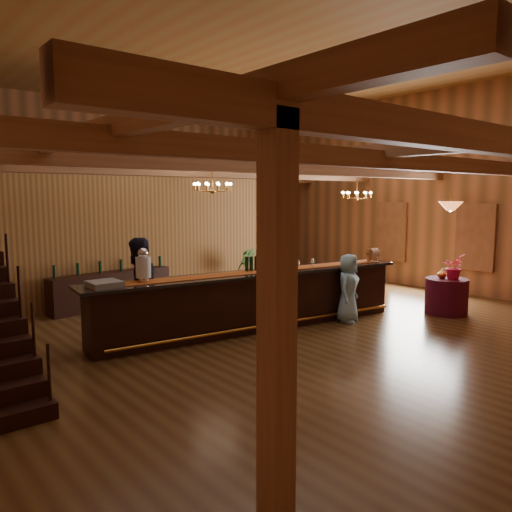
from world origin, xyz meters
TOP-DOWN VIEW (x-y plane):
  - floor at (0.00, 0.00)m, footprint 14.00×14.00m
  - ceiling at (0.00, 0.00)m, footprint 14.00×14.00m
  - wall_back at (0.00, 7.00)m, footprint 12.00×0.10m
  - wall_right at (6.00, 0.00)m, footprint 0.10×14.00m
  - beam_grid at (0.00, 0.51)m, footprint 11.90×13.90m
  - support_posts at (0.00, -0.50)m, footprint 9.20×10.20m
  - partition_wall at (-0.50, 3.50)m, footprint 9.00×0.18m
  - window_right_front at (5.95, -1.60)m, footprint 0.12×1.05m
  - window_right_back at (5.95, 1.00)m, footprint 0.12×1.05m
  - backroom_boxes at (-0.29, 5.50)m, footprint 4.10×0.60m
  - tasting_bar at (-0.60, -0.49)m, footprint 6.87×1.75m
  - beverage_dispenser at (-2.81, -0.14)m, footprint 0.26×0.26m
  - glass_rack_tray at (-3.52, -0.16)m, footprint 0.50×0.50m
  - raffle_drum at (2.49, -0.96)m, footprint 0.34×0.24m
  - bar_bottle_0 at (-0.69, -0.35)m, footprint 0.07×0.07m
  - bar_bottle_1 at (-0.58, -0.36)m, footprint 0.07×0.07m
  - bar_bottle_2 at (-0.47, -0.38)m, footprint 0.07×0.07m
  - backbar_shelf at (-2.00, 3.15)m, footprint 3.02×0.79m
  - round_table at (3.50, -2.24)m, footprint 0.92×0.92m
  - chandelier_left at (-0.60, 0.93)m, footprint 0.80×0.80m
  - chandelier_right at (3.88, 0.68)m, footprint 0.80×0.80m
  - pendant_lamp at (3.50, -2.24)m, footprint 0.52×0.52m
  - bartender at (0.14, 0.14)m, footprint 0.63×0.45m
  - staff_second at (-2.71, 0.30)m, footprint 1.04×0.89m
  - guest at (1.25, -1.31)m, footprint 0.82×0.69m
  - floor_plant at (1.77, 2.88)m, footprint 0.81×0.74m
  - table_flowers at (3.53, -2.35)m, footprint 0.60×0.56m
  - table_vase at (3.44, -2.15)m, footprint 0.22×0.22m

SIDE VIEW (x-z plane):
  - floor at x=0.00m, z-range 0.00..0.00m
  - round_table at x=3.50m, z-range 0.00..0.80m
  - backbar_shelf at x=-2.00m, z-range 0.00..0.84m
  - backroom_boxes at x=-0.29m, z-range -0.02..1.08m
  - tasting_bar at x=-0.60m, z-range 0.00..1.15m
  - floor_plant at x=1.77m, z-range 0.00..1.18m
  - guest at x=1.25m, z-range 0.00..1.43m
  - bartender at x=0.14m, z-range 0.00..1.61m
  - staff_second at x=-2.71m, z-range 0.00..1.88m
  - table_vase at x=3.44m, z-range 0.80..1.13m
  - table_flowers at x=3.53m, z-range 0.80..1.35m
  - glass_rack_tray at x=-3.52m, z-range 1.14..1.24m
  - bar_bottle_0 at x=-0.69m, z-range 1.14..1.44m
  - bar_bottle_1 at x=-0.58m, z-range 1.14..1.44m
  - bar_bottle_2 at x=-0.47m, z-range 1.14..1.44m
  - raffle_drum at x=2.49m, z-range 1.16..1.46m
  - beverage_dispenser at x=-2.81m, z-range 1.12..1.72m
  - window_right_front at x=5.95m, z-range 0.67..2.42m
  - window_right_back at x=5.95m, z-range 0.67..2.42m
  - partition_wall at x=-0.50m, z-range 0.00..3.10m
  - support_posts at x=0.00m, z-range 0.00..3.20m
  - pendant_lamp at x=3.50m, z-range 1.95..2.85m
  - chandelier_right at x=3.88m, z-range 2.30..3.00m
  - wall_back at x=0.00m, z-range 0.00..5.50m
  - wall_right at x=6.00m, z-range 0.00..5.50m
  - chandelier_left at x=-0.60m, z-range 2.55..3.09m
  - beam_grid at x=0.00m, z-range 3.05..3.44m
  - ceiling at x=0.00m, z-range 5.50..5.50m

